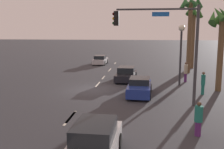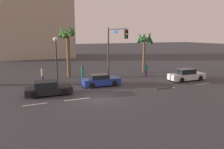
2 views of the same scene
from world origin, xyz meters
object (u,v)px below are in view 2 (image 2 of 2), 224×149
at_px(pedestrian_2, 43,74).
at_px(streetlamp, 56,50).
at_px(palm_tree_3, 145,41).
at_px(building_1, 35,7).
at_px(traffic_signal, 114,45).
at_px(pedestrian_1, 82,71).
at_px(palm_tree_1, 68,38).
at_px(car_3, 101,80).
at_px(car_1, 186,75).
at_px(car_0, 48,89).
at_px(pedestrian_0, 146,70).

bearing_deg(pedestrian_2, streetlamp, -25.76).
height_order(palm_tree_3, building_1, building_1).
distance_m(traffic_signal, pedestrian_1, 5.65).
relative_size(traffic_signal, palm_tree_1, 0.94).
relative_size(car_3, streetlamp, 0.78).
relative_size(pedestrian_1, palm_tree_3, 0.29).
height_order(car_1, car_3, car_1).
height_order(car_0, pedestrian_2, pedestrian_2).
distance_m(traffic_signal, pedestrian_0, 6.56).
bearing_deg(traffic_signal, pedestrian_0, 11.14).
distance_m(car_3, traffic_signal, 4.88).
height_order(pedestrian_0, building_1, building_1).
bearing_deg(streetlamp, car_3, -40.31).
distance_m(pedestrian_1, palm_tree_3, 10.44).
distance_m(car_0, streetlamp, 6.17).
bearing_deg(streetlamp, building_1, 89.72).
height_order(car_3, pedestrian_0, pedestrian_0).
bearing_deg(pedestrian_1, car_3, -81.21).
height_order(traffic_signal, palm_tree_3, traffic_signal).
height_order(car_0, pedestrian_0, pedestrian_0).
bearing_deg(pedestrian_0, pedestrian_2, 173.81).
bearing_deg(palm_tree_3, car_0, -155.74).
xyz_separation_m(car_0, car_3, (5.89, 1.40, 0.01)).
bearing_deg(pedestrian_0, pedestrian_1, 166.67).
bearing_deg(car_0, traffic_signal, 21.21).
height_order(car_1, traffic_signal, traffic_signal).
height_order(car_3, pedestrian_1, pedestrian_1).
xyz_separation_m(pedestrian_2, palm_tree_3, (14.77, 0.93, 3.74)).
relative_size(car_0, building_1, 0.18).
bearing_deg(streetlamp, pedestrian_2, 154.24).
height_order(pedestrian_1, palm_tree_1, palm_tree_1).
height_order(car_1, palm_tree_1, palm_tree_1).
distance_m(car_1, pedestrian_2, 17.73).
bearing_deg(pedestrian_0, palm_tree_1, 159.98).
height_order(pedestrian_2, building_1, building_1).
bearing_deg(pedestrian_2, palm_tree_3, 3.61).
bearing_deg(traffic_signal, building_1, 101.14).
height_order(pedestrian_0, pedestrian_2, pedestrian_2).
bearing_deg(car_3, traffic_signal, 37.11).
height_order(streetlamp, pedestrian_2, streetlamp).
bearing_deg(streetlamp, palm_tree_3, 7.37).
relative_size(car_3, pedestrian_2, 2.19).
bearing_deg(pedestrian_0, car_3, -159.71).
height_order(streetlamp, palm_tree_3, palm_tree_3).
relative_size(pedestrian_1, pedestrian_2, 0.93).
bearing_deg(car_1, palm_tree_3, 105.59).
relative_size(pedestrian_2, building_1, 0.08).
relative_size(palm_tree_1, palm_tree_3, 1.12).
xyz_separation_m(car_1, building_1, (-14.95, 36.33, 11.53)).
bearing_deg(car_0, pedestrian_2, 89.37).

